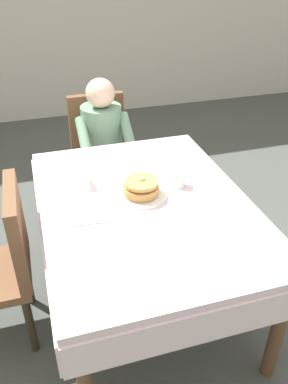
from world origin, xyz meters
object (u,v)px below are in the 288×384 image
object	(u,v)px
syrup_pitcher	(90,183)
fork_left_of_plate	(109,203)
diner_person	(103,139)
chair_left_side	(3,259)
dining_table_main	(145,215)
knife_right_of_plate	(175,192)
spoon_near_edge	(157,230)
plate_breakfast	(142,195)
cup_coffee	(179,179)
chair_diner	(100,147)
breakfast_stack	(141,187)

from	to	relation	value
syrup_pitcher	fork_left_of_plate	distance (m)	0.19
diner_person	chair_left_side	size ratio (longest dim) A/B	1.20
dining_table_main	fork_left_of_plate	xyz separation A→B (m)	(-0.19, 0.04, 0.09)
syrup_pitcher	knife_right_of_plate	xyz separation A→B (m)	(0.45, -0.17, -0.04)
diner_person	spoon_near_edge	xyz separation A→B (m)	(0.01, -1.27, 0.07)
knife_right_of_plate	fork_left_of_plate	bearing A→B (deg)	92.44
plate_breakfast	knife_right_of_plate	world-z (taller)	plate_breakfast
cup_coffee	syrup_pitcher	world-z (taller)	cup_coffee
chair_diner	cup_coffee	xyz separation A→B (m)	(0.26, -1.07, 0.25)
diner_person	syrup_pitcher	world-z (taller)	diner_person
chair_left_side	plate_breakfast	bearing A→B (deg)	-85.59
breakfast_stack	cup_coffee	size ratio (longest dim) A/B	1.77
diner_person	cup_coffee	bearing A→B (deg)	105.65
dining_table_main	cup_coffee	xyz separation A→B (m)	(0.23, 0.10, 0.13)
chair_diner	diner_person	bearing A→B (deg)	90.00
fork_left_of_plate	diner_person	bearing A→B (deg)	-15.51
cup_coffee	spoon_near_edge	size ratio (longest dim) A/B	0.75
cup_coffee	fork_left_of_plate	xyz separation A→B (m)	(-0.42, -0.06, -0.04)
knife_right_of_plate	cup_coffee	bearing A→B (deg)	-33.79
breakfast_stack	spoon_near_edge	size ratio (longest dim) A/B	1.33
chair_left_side	breakfast_stack	bearing A→B (deg)	-85.90
syrup_pitcher	spoon_near_edge	xyz separation A→B (m)	(0.24, -0.46, -0.04)
diner_person	fork_left_of_plate	distance (m)	0.99
dining_table_main	breakfast_stack	world-z (taller)	breakfast_stack
chair_left_side	plate_breakfast	world-z (taller)	chair_left_side
chair_diner	spoon_near_edge	size ratio (longest dim) A/B	6.20
dining_table_main	fork_left_of_plate	bearing A→B (deg)	168.38
spoon_near_edge	chair_left_side	bearing A→B (deg)	167.31
plate_breakfast	spoon_near_edge	distance (m)	0.31
knife_right_of_plate	chair_left_side	bearing A→B (deg)	94.79
fork_left_of_plate	knife_right_of_plate	size ratio (longest dim) A/B	0.90
cup_coffee	knife_right_of_plate	world-z (taller)	cup_coffee
diner_person	breakfast_stack	bearing A→B (deg)	91.01
chair_left_side	chair_diner	bearing A→B (deg)	-32.61
diner_person	knife_right_of_plate	size ratio (longest dim) A/B	5.60
chair_diner	plate_breakfast	bearing A→B (deg)	91.07
diner_person	breakfast_stack	xyz separation A→B (m)	(0.02, -0.96, 0.13)
chair_diner	diner_person	world-z (taller)	diner_person
diner_person	breakfast_stack	distance (m)	0.97
dining_table_main	syrup_pitcher	size ratio (longest dim) A/B	19.05
chair_left_side	plate_breakfast	size ratio (longest dim) A/B	3.32
breakfast_stack	dining_table_main	bearing A→B (deg)	-84.53
chair_left_side	plate_breakfast	xyz separation A→B (m)	(0.77, 0.06, 0.22)
fork_left_of_plate	knife_right_of_plate	xyz separation A→B (m)	(0.38, 0.00, 0.00)
chair_left_side	plate_breakfast	distance (m)	0.80
breakfast_stack	spoon_near_edge	distance (m)	0.31
knife_right_of_plate	breakfast_stack	bearing A→B (deg)	87.87
diner_person	chair_left_side	xyz separation A→B (m)	(-0.75, -1.01, -0.14)
knife_right_of_plate	spoon_near_edge	distance (m)	0.36
chair_left_side	spoon_near_edge	bearing A→B (deg)	-108.63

